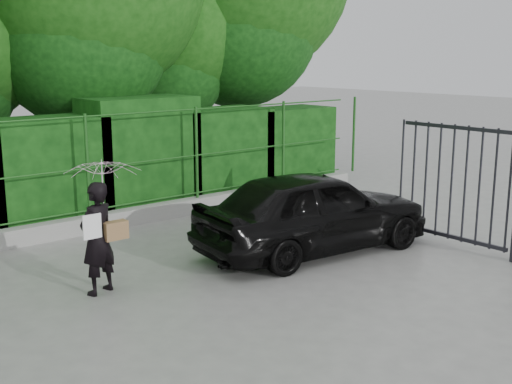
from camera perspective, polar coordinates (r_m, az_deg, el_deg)
ground at (r=7.90m, az=-2.53°, el=-10.89°), size 80.00×80.00×0.00m
kerb at (r=11.57m, az=-16.26°, el=-3.07°), size 14.00×0.25×0.30m
fence at (r=11.44m, az=-15.56°, el=2.18°), size 14.13×0.06×1.80m
hedge at (r=12.26m, az=-18.83°, el=1.72°), size 14.20×1.20×2.27m
gate at (r=10.50m, az=20.33°, el=0.94°), size 0.22×2.33×2.36m
woman at (r=8.57m, az=-13.50°, el=-1.11°), size 0.97×0.99×1.77m
car at (r=10.18m, az=5.17°, el=-1.67°), size 4.08×2.02×1.34m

